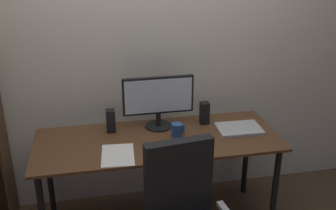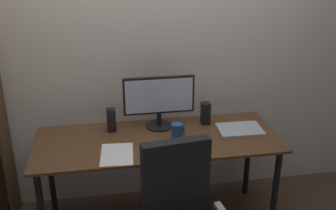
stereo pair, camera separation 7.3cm
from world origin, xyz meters
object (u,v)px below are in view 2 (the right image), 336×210
at_px(desk, 158,149).
at_px(monitor, 159,99).
at_px(coffee_mug, 177,130).
at_px(speaker_left, 111,120).
at_px(mouse, 193,143).
at_px(speaker_right, 205,113).
at_px(keyboard, 166,146).
at_px(laptop, 240,130).

xyz_separation_m(desk, monitor, (0.04, 0.19, 0.31)).
xyz_separation_m(coffee_mug, speaker_left, (-0.45, 0.17, 0.04)).
distance_m(desk, mouse, 0.28).
bearing_deg(speaker_right, speaker_left, 180.00).
bearing_deg(keyboard, coffee_mug, 55.59).
bearing_deg(speaker_right, laptop, -37.35).
distance_m(mouse, speaker_left, 0.63).
height_order(monitor, mouse, monitor).
relative_size(monitor, keyboard, 1.80).
relative_size(desk, laptop, 5.37).
bearing_deg(speaker_right, desk, -155.15).
distance_m(keyboard, speaker_left, 0.47).
bearing_deg(monitor, keyboard, -91.15).
bearing_deg(speaker_left, coffee_mug, -20.86).
height_order(speaker_left, speaker_right, same).
bearing_deg(coffee_mug, speaker_left, 159.14).
xyz_separation_m(keyboard, mouse, (0.19, 0.00, 0.01)).
xyz_separation_m(desk, speaker_left, (-0.31, 0.18, 0.17)).
bearing_deg(coffee_mug, mouse, -59.50).
xyz_separation_m(monitor, keyboard, (-0.01, -0.32, -0.22)).
xyz_separation_m(desk, laptop, (0.61, 0.02, 0.09)).
relative_size(mouse, speaker_right, 0.56).
bearing_deg(monitor, mouse, -60.34).
bearing_deg(mouse, coffee_mug, 103.72).
bearing_deg(keyboard, speaker_left, 140.10).
xyz_separation_m(laptop, speaker_right, (-0.22, 0.17, 0.07)).
bearing_deg(mouse, desk, 132.56).
bearing_deg(speaker_left, desk, -30.17).
relative_size(speaker_left, speaker_right, 1.00).
bearing_deg(coffee_mug, desk, -176.20).
xyz_separation_m(monitor, speaker_right, (0.35, -0.01, -0.14)).
distance_m(keyboard, coffee_mug, 0.18).
distance_m(keyboard, speaker_right, 0.48).
bearing_deg(desk, keyboard, -75.91).
relative_size(keyboard, speaker_left, 1.71).
bearing_deg(mouse, keyboard, 163.41).
xyz_separation_m(coffee_mug, laptop, (0.47, 0.01, -0.04)).
distance_m(monitor, speaker_left, 0.38).
distance_m(desk, monitor, 0.36).
bearing_deg(laptop, monitor, 164.84).
distance_m(monitor, coffee_mug, 0.27).
distance_m(desk, speaker_left, 0.40).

